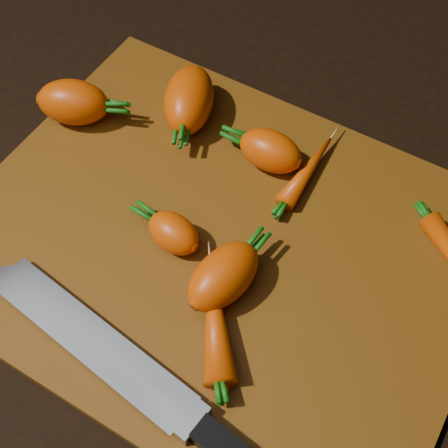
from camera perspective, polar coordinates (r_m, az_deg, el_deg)
The scene contains 10 objects.
ground at distance 0.62m, azimuth -0.47°, elevation -2.43°, with size 2.00×2.00×0.01m, color black.
cutting_board at distance 0.61m, azimuth -0.48°, elevation -1.90°, with size 0.50×0.40×0.01m, color #62390E.
carrot_0 at distance 0.71m, azimuth -13.63°, elevation 10.77°, with size 0.08×0.05×0.05m, color #DF4C08.
carrot_1 at distance 0.59m, azimuth -4.64°, elevation -0.83°, with size 0.05×0.04×0.04m, color #DF4C08.
carrot_2 at distance 0.69m, azimuth -3.23°, elevation 11.28°, with size 0.09×0.05×0.05m, color #DF4C08.
carrot_3 at distance 0.56m, azimuth -0.06°, elevation -4.79°, with size 0.08×0.05×0.05m, color #DF4C08.
carrot_4 at distance 0.65m, azimuth 4.26°, elevation 6.69°, with size 0.07×0.04×0.04m, color #DF4C08.
carrot_5 at distance 0.65m, azimuth 7.69°, elevation 4.93°, with size 0.10×0.02×0.02m, color #DF4C08.
carrot_7 at distance 0.55m, azimuth -0.81°, elevation -8.80°, with size 0.11×0.03×0.03m, color #DF4C08.
knife at distance 0.56m, azimuth -10.51°, elevation -11.61°, with size 0.35×0.08×0.02m.
Camera 1 is at (0.17, -0.27, 0.53)m, focal length 50.00 mm.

